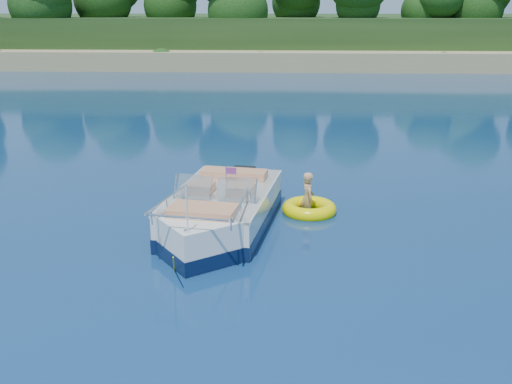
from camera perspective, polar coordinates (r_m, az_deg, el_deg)
ground at (r=12.19m, az=-9.07°, el=-5.15°), size 160.00×160.00×0.00m
shoreline at (r=74.88m, az=1.04°, el=14.95°), size 170.00×59.00×6.00m
motorboat at (r=12.63m, az=-3.69°, el=-2.33°), size 2.60×5.72×1.91m
tow_tube at (r=13.89m, az=5.34°, el=-1.69°), size 1.39×1.39×0.35m
boy at (r=13.97m, az=5.11°, el=-1.97°), size 0.51×0.79×1.43m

